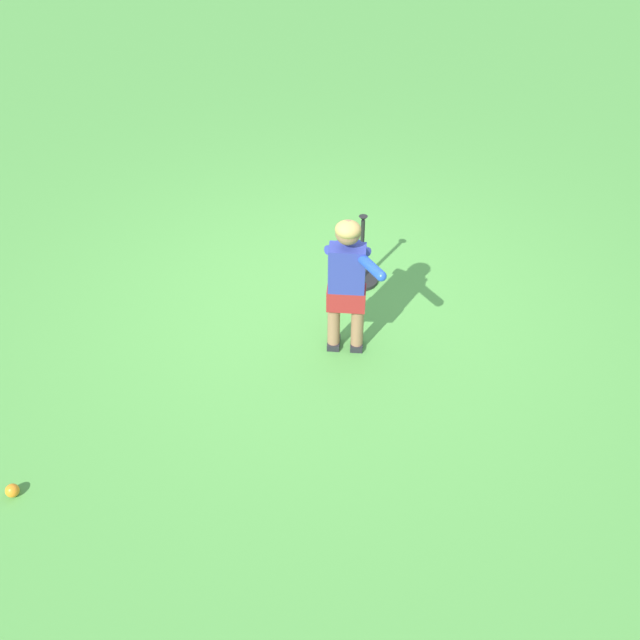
# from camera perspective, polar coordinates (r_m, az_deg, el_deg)

# --- Properties ---
(ground_plane) EXTENTS (40.00, 40.00, 0.00)m
(ground_plane) POSITION_cam_1_polar(r_m,az_deg,el_deg) (6.06, 0.65, 1.51)
(ground_plane) COLOR #519942
(child_batter) EXTENTS (0.58, 0.39, 1.08)m
(child_batter) POSITION_cam_1_polar(r_m,az_deg,el_deg) (5.21, 2.11, 3.33)
(child_batter) COLOR #232328
(child_batter) RESTS_ON ground
(play_ball_far_right) EXTENTS (0.08, 0.08, 0.08)m
(play_ball_far_right) POSITION_cam_1_polar(r_m,az_deg,el_deg) (4.98, -22.04, -11.75)
(play_ball_far_right) COLOR orange
(play_ball_far_right) RESTS_ON ground
(batting_tee) EXTENTS (0.28, 0.28, 0.62)m
(batting_tee) POSITION_cam_1_polar(r_m,az_deg,el_deg) (6.21, 3.10, 3.68)
(batting_tee) COLOR black
(batting_tee) RESTS_ON ground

